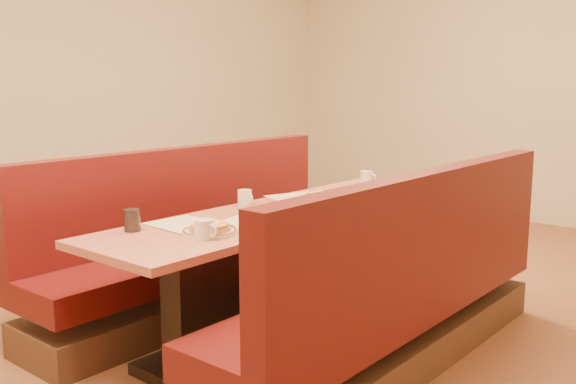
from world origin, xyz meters
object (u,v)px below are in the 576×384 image
Objects in this scene: coffee_mug_c at (353,200)px; soda_tumbler_mid at (330,201)px; booth_right at (397,302)px; soda_tumbler_near at (132,220)px; eggs_plate at (304,202)px; booth_left at (202,253)px; coffee_mug_a at (204,229)px; pancake_plate at (210,230)px; coffee_mug_d at (367,177)px; diner_table at (287,272)px; coffee_mug_b at (245,197)px.

soda_tumbler_mid is at bearing -121.96° from coffee_mug_c.
soda_tumbler_near is at bearing -137.00° from booth_right.
booth_right reaches higher than eggs_plate.
booth_left is 20.40× the size of coffee_mug_a.
eggs_plate is 2.18× the size of soda_tumbler_near.
coffee_mug_a is (-0.58, -0.79, 0.44)m from booth_right.
booth_left is at bearing 180.00° from booth_right.
coffee_mug_d is at bearing 98.23° from pancake_plate.
soda_tumbler_near is at bearing -101.83° from eggs_plate.
diner_table is at bearing -85.76° from eggs_plate.
coffee_mug_a is at bearing -79.95° from eggs_plate.
diner_table is 22.64× the size of soda_tumbler_near.
booth_left is 0.84m from eggs_plate.
soda_tumbler_near reaches higher than coffee_mug_d.
pancake_plate is (0.10, -0.70, 0.40)m from diner_table.
coffee_mug_a reaches higher than coffee_mug_b.
coffee_mug_d is at bearing 92.42° from coffee_mug_a.
booth_right reaches higher than coffee_mug_c.
booth_right reaches higher than coffee_mug_b.
booth_right is 20.40× the size of coffee_mug_a.
booth_left is 21.48× the size of soda_tumbler_mid.
coffee_mug_b is (-0.28, -0.06, 0.42)m from diner_table.
booth_right is 0.86m from eggs_plate.
diner_table is 0.73m from booth_right.
booth_right is 20.97× the size of coffee_mug_b.
booth_left reaches higher than coffee_mug_d.
booth_left reaches higher than coffee_mug_c.
coffee_mug_b is at bearing -176.56° from booth_right.
booth_right is 1.47m from coffee_mug_d.
pancake_plate is 2.29× the size of soda_tumbler_mid.
booth_left reaches higher than soda_tumbler_near.
coffee_mug_a is 1.14× the size of coffee_mug_c.
diner_table is at bearing -84.69° from coffee_mug_d.
coffee_mug_c reaches higher than diner_table.
pancake_plate is at bearing -132.36° from booth_right.
coffee_mug_a is (0.89, -0.79, 0.44)m from booth_left.
soda_tumbler_near is at bearing -104.64° from diner_table.
soda_tumbler_near is 1.11m from soda_tumbler_mid.
pancake_plate is 0.11m from coffee_mug_a.
diner_table is 1.17m from coffee_mug_d.
coffee_mug_c is at bearing 79.39° from soda_tumbler_mid.
booth_left and booth_right have the same top height.
coffee_mug_a reaches higher than eggs_plate.
eggs_plate is 0.93m from coffee_mug_d.
soda_tumbler_mid reaches higher than coffee_mug_c.
eggs_plate is 2.24× the size of coffee_mug_c.
coffee_mug_d is at bearing 129.63° from booth_right.
soda_tumbler_mid reaches higher than coffee_mug_d.
soda_tumbler_near reaches higher than coffee_mug_a.
coffee_mug_a is 1.89m from coffee_mug_d.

